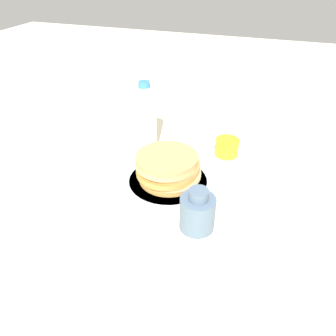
% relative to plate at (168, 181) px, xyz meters
% --- Properties ---
extents(ground_plane, '(4.00, 4.00, 0.00)m').
position_rel_plate_xyz_m(ground_plane, '(0.02, -0.01, -0.01)').
color(ground_plane, beige).
extents(plate, '(0.25, 0.25, 0.01)m').
position_rel_plate_xyz_m(plate, '(0.00, 0.00, 0.00)').
color(plate, silver).
rests_on(plate, ground_plane).
extents(pancake_stack, '(0.19, 0.19, 0.08)m').
position_rel_plate_xyz_m(pancake_stack, '(-0.00, 0.00, 0.05)').
color(pancake_stack, '#BE9045').
rests_on(pancake_stack, plate).
extents(juice_glass, '(0.08, 0.08, 0.06)m').
position_rel_plate_xyz_m(juice_glass, '(-0.22, 0.14, 0.02)').
color(juice_glass, orange).
rests_on(juice_glass, ground_plane).
extents(cream_jug, '(0.09, 0.09, 0.12)m').
position_rel_plate_xyz_m(cream_jug, '(0.15, 0.13, 0.04)').
color(cream_jug, '#4C6075').
rests_on(cream_jug, ground_plane).
extents(water_bottle_near, '(0.07, 0.07, 0.24)m').
position_rel_plate_xyz_m(water_bottle_near, '(-0.16, -0.13, 0.11)').
color(water_bottle_near, white).
rests_on(water_bottle_near, ground_plane).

